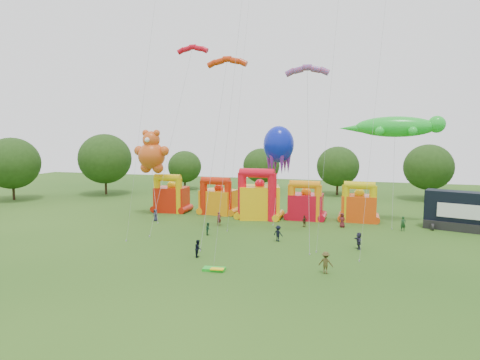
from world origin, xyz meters
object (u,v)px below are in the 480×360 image
(teddy_bear_kite, at_px, (153,178))
(gecko_kite, at_px, (395,137))
(stage_trailer, at_px, (458,211))
(bouncy_castle_0, at_px, (171,197))
(octopus_kite, at_px, (278,156))
(spectator_0, at_px, (155,215))
(spectator_4, at_px, (304,221))
(bouncy_castle_2, at_px, (259,199))

(teddy_bear_kite, height_order, gecko_kite, gecko_kite)
(stage_trailer, height_order, teddy_bear_kite, teddy_bear_kite)
(bouncy_castle_0, xyz_separation_m, octopus_kite, (17.00, -0.28, 6.79))
(stage_trailer, xyz_separation_m, octopus_kite, (-23.49, 0.83, 6.68))
(octopus_kite, height_order, spectator_0, octopus_kite)
(teddy_bear_kite, xyz_separation_m, spectator_4, (22.12, -0.54, -4.92))
(bouncy_castle_2, distance_m, gecko_kite, 20.54)
(octopus_kite, bearing_deg, bouncy_castle_2, -159.30)
(stage_trailer, relative_size, octopus_kite, 0.61)
(bouncy_castle_0, distance_m, stage_trailer, 40.51)
(octopus_kite, xyz_separation_m, spectator_0, (-16.03, -6.88, -8.24))
(octopus_kite, bearing_deg, spectator_0, -156.77)
(bouncy_castle_0, distance_m, bouncy_castle_2, 14.53)
(bouncy_castle_2, height_order, stage_trailer, bouncy_castle_2)
(spectator_4, bearing_deg, bouncy_castle_2, -79.75)
(stage_trailer, relative_size, spectator_4, 5.29)
(spectator_0, bearing_deg, teddy_bear_kite, 138.86)
(bouncy_castle_0, height_order, gecko_kite, gecko_kite)
(teddy_bear_kite, bearing_deg, bouncy_castle_0, 82.98)
(bouncy_castle_0, height_order, teddy_bear_kite, teddy_bear_kite)
(teddy_bear_kite, bearing_deg, spectator_4, -1.39)
(spectator_0, bearing_deg, gecko_kite, 32.88)
(octopus_kite, bearing_deg, gecko_kite, 5.89)
(octopus_kite, relative_size, spectator_4, 8.68)
(gecko_kite, height_order, spectator_0, gecko_kite)
(spectator_4, bearing_deg, octopus_kite, -97.80)
(spectator_0, relative_size, spectator_4, 1.10)
(stage_trailer, distance_m, spectator_4, 19.43)
(teddy_bear_kite, height_order, octopus_kite, octopus_kite)
(stage_trailer, bearing_deg, spectator_4, -168.00)
(bouncy_castle_0, bearing_deg, gecko_kite, 2.35)
(octopus_kite, distance_m, spectator_4, 10.65)
(bouncy_castle_2, distance_m, spectator_0, 14.86)
(bouncy_castle_2, xyz_separation_m, spectator_0, (-13.50, -5.92, -1.93))
(gecko_kite, bearing_deg, octopus_kite, -174.11)
(bouncy_castle_0, height_order, spectator_4, bouncy_castle_0)
(bouncy_castle_2, xyz_separation_m, spectator_4, (7.08, -3.90, -2.01))
(teddy_bear_kite, height_order, spectator_4, teddy_bear_kite)
(teddy_bear_kite, distance_m, gecko_kite, 34.38)
(gecko_kite, relative_size, spectator_4, 9.52)
(gecko_kite, height_order, spectator_4, gecko_kite)
(bouncy_castle_0, distance_m, octopus_kite, 18.31)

